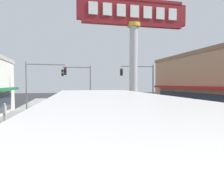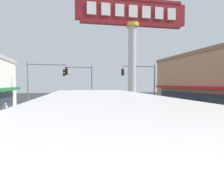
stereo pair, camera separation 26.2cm
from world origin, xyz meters
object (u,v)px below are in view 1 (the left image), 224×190
sedan_mid_left_lane (187,116)px  traffic_light_left_side (41,78)px  storefront_right (224,83)px  traffic_light_median_far (80,79)px  suv_far_right_lane (79,124)px  district_sign (133,78)px  sedan_near_left_lane (138,103)px  pedestrian_near_kerb (5,111)px  sedan_far_left_oncoming (148,117)px  traffic_light_right_side (141,79)px

sedan_mid_left_lane → traffic_light_left_side: bearing=138.5°
storefront_right → traffic_light_median_far: 18.73m
storefront_right → suv_far_right_lane: size_ratio=4.52×
storefront_right → suv_far_right_lane: bearing=-155.6°
suv_far_right_lane → storefront_right: bearing=24.4°
traffic_light_left_side → traffic_light_median_far: bearing=36.2°
district_sign → sedan_near_left_lane: size_ratio=1.87×
pedestrian_near_kerb → sedan_mid_left_lane: bearing=-15.0°
suv_far_right_lane → sedan_far_left_oncoming: 6.60m
sedan_near_left_lane → district_sign: bearing=-110.6°
storefront_right → traffic_light_left_side: storefront_right is taller
storefront_right → suv_far_right_lane: (-17.58, -7.98, -2.68)m
traffic_light_left_side → traffic_light_right_side: bearing=1.1°
storefront_right → pedestrian_near_kerb: size_ratio=12.80×
suv_far_right_lane → sedan_mid_left_lane: size_ratio=1.09×
traffic_light_right_side → sedan_far_left_oncoming: size_ratio=1.42×
storefront_right → traffic_light_right_side: storefront_right is taller
storefront_right → pedestrian_near_kerb: (-23.57, -1.47, -2.55)m
district_sign → traffic_light_right_side: bearing=67.7°
traffic_light_right_side → sedan_mid_left_lane: 12.08m
pedestrian_near_kerb → suv_far_right_lane: bearing=-47.4°
sedan_near_left_lane → sedan_far_left_oncoming: 12.12m
pedestrian_near_kerb → storefront_right: bearing=3.6°
storefront_right → sedan_near_left_lane: size_ratio=4.87×
sedan_near_left_lane → traffic_light_median_far: bearing=160.6°
suv_far_right_lane → sedan_near_left_lane: bearing=57.9°
sedan_near_left_lane → traffic_light_left_side: bearing=-176.0°
traffic_light_left_side → traffic_light_median_far: 6.16m
traffic_light_median_far → sedan_near_left_lane: traffic_light_median_far is taller
traffic_light_median_far → sedan_far_left_oncoming: (4.51, -14.41, -3.41)m
traffic_light_left_side → sedan_mid_left_lane: (12.78, -11.31, -3.46)m
traffic_light_right_side → pedestrian_near_kerb: size_ratio=3.74×
district_sign → sedan_mid_left_lane: size_ratio=1.89×
traffic_light_median_far → suv_far_right_lane: bearing=-94.6°
district_sign → sedan_mid_left_lane: bearing=35.0°
suv_far_right_lane → sedan_far_left_oncoming: bearing=26.7°
traffic_light_left_side → suv_far_right_lane: 14.57m
traffic_light_right_side → sedan_far_left_oncoming: traffic_light_right_side is taller
sedan_mid_left_lane → district_sign: bearing=-145.0°
sedan_near_left_lane → sedan_far_left_oncoming: (-3.30, -11.67, 0.00)m
sedan_near_left_lane → sedan_far_left_oncoming: size_ratio=1.00×
district_sign → suv_far_right_lane: size_ratio=1.73×
storefront_right → pedestrian_near_kerb: bearing=-176.4°
storefront_right → sedan_near_left_lane: (-8.38, 6.65, -2.88)m
traffic_light_left_side → sedan_mid_left_lane: traffic_light_left_side is taller
traffic_light_left_side → traffic_light_right_side: size_ratio=1.00×
sedan_near_left_lane → sedan_mid_left_lane: bearing=-90.0°
sedan_near_left_lane → sedan_mid_left_lane: (0.00, -12.20, 0.00)m
traffic_light_right_side → sedan_far_left_oncoming: bearing=-108.0°
traffic_light_left_side → suv_far_right_lane: bearing=-75.4°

